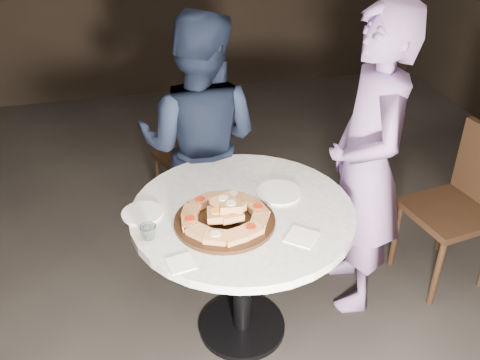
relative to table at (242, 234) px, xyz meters
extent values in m
plane|color=black|center=(-0.13, -0.05, -0.65)|extent=(7.00, 7.00, 0.00)
cylinder|color=black|center=(0.00, 0.00, -0.63)|extent=(0.52, 0.52, 0.03)
cylinder|color=black|center=(0.00, 0.00, -0.25)|extent=(0.11, 0.11, 0.73)
cylinder|color=silver|center=(0.00, 0.00, 0.13)|extent=(1.19, 1.19, 0.04)
cylinder|color=black|center=(-0.10, -0.09, 0.16)|extent=(0.59, 0.59, 0.02)
cube|color=#A87041|center=(0.05, -0.08, 0.19)|extent=(0.09, 0.11, 0.04)
cylinder|color=#B2290E|center=(0.05, -0.08, 0.21)|extent=(0.05, 0.05, 0.01)
cube|color=#A87041|center=(0.03, 0.00, 0.19)|extent=(0.12, 0.12, 0.04)
cube|color=#A87041|center=(-0.03, 0.05, 0.19)|extent=(0.12, 0.11, 0.04)
cylinder|color=beige|center=(-0.03, 0.05, 0.21)|extent=(0.06, 0.06, 0.01)
cube|color=#A87041|center=(-0.11, 0.07, 0.19)|extent=(0.10, 0.08, 0.04)
cube|color=#A87041|center=(-0.19, 0.04, 0.19)|extent=(0.12, 0.11, 0.04)
cylinder|color=#B2290E|center=(-0.19, 0.04, 0.21)|extent=(0.06, 0.06, 0.01)
cube|color=#A87041|center=(-0.25, -0.02, 0.19)|extent=(0.10, 0.12, 0.04)
cube|color=#A87041|center=(-0.26, -0.10, 0.19)|extent=(0.08, 0.10, 0.04)
cylinder|color=#B2290E|center=(-0.26, -0.10, 0.21)|extent=(0.05, 0.05, 0.01)
cube|color=#A87041|center=(-0.24, -0.17, 0.19)|extent=(0.12, 0.12, 0.04)
cube|color=#A87041|center=(-0.18, -0.23, 0.19)|extent=(0.12, 0.11, 0.04)
cylinder|color=beige|center=(-0.18, -0.23, 0.21)|extent=(0.06, 0.06, 0.01)
cube|color=#A87041|center=(-0.10, -0.25, 0.19)|extent=(0.11, 0.09, 0.04)
cube|color=#A87041|center=(-0.02, -0.22, 0.19)|extent=(0.12, 0.11, 0.04)
cylinder|color=#B2290E|center=(-0.02, -0.22, 0.21)|extent=(0.06, 0.06, 0.01)
cube|color=#A87041|center=(0.04, -0.16, 0.19)|extent=(0.11, 0.12, 0.04)
cube|color=#A87041|center=(-0.06, -0.07, 0.22)|extent=(0.11, 0.12, 0.04)
cylinder|color=#2D6B1E|center=(-0.06, -0.07, 0.24)|extent=(0.06, 0.06, 0.01)
cube|color=#A87041|center=(-0.13, -0.04, 0.22)|extent=(0.08, 0.10, 0.04)
cylinder|color=beige|center=(-0.13, -0.04, 0.24)|extent=(0.05, 0.05, 0.01)
cube|color=#A87041|center=(-0.15, -0.11, 0.22)|extent=(0.09, 0.11, 0.04)
cylinder|color=orange|center=(-0.15, -0.11, 0.24)|extent=(0.05, 0.05, 0.01)
cube|color=#A87041|center=(-0.08, -0.13, 0.22)|extent=(0.10, 0.08, 0.04)
cylinder|color=#B2290E|center=(-0.08, -0.13, 0.24)|extent=(0.05, 0.05, 0.01)
cube|color=#A87041|center=(-0.06, -0.07, 0.22)|extent=(0.12, 0.12, 0.04)
cylinder|color=#2D6B1E|center=(-0.06, -0.07, 0.24)|extent=(0.06, 0.06, 0.01)
cube|color=#A87041|center=(-0.08, -0.11, 0.25)|extent=(0.11, 0.09, 0.04)
cylinder|color=beige|center=(-0.08, -0.11, 0.27)|extent=(0.05, 0.05, 0.01)
cube|color=#A87041|center=(-0.10, -0.07, 0.25)|extent=(0.12, 0.11, 0.04)
cylinder|color=beige|center=(-0.10, -0.07, 0.27)|extent=(0.06, 0.06, 0.01)
cylinder|color=white|center=(-0.46, 0.07, 0.15)|extent=(0.20, 0.20, 0.01)
cylinder|color=white|center=(0.20, 0.09, 0.15)|extent=(0.22, 0.22, 0.01)
imported|color=silver|center=(-0.45, -0.12, 0.18)|extent=(0.08, 0.08, 0.07)
cube|color=white|center=(-0.34, -0.32, 0.15)|extent=(0.12, 0.12, 0.01)
cube|color=white|center=(0.20, -0.27, 0.15)|extent=(0.18, 0.18, 0.01)
cube|color=black|center=(-0.08, 1.24, -0.23)|extent=(0.51, 0.51, 0.04)
cube|color=black|center=(0.00, 1.06, -0.03)|extent=(0.37, 0.19, 0.41)
cylinder|color=black|center=(0.01, 1.46, -0.44)|extent=(0.04, 0.04, 0.41)
cylinder|color=black|center=(-0.29, 1.32, -0.44)|extent=(0.04, 0.04, 0.41)
cylinder|color=black|center=(0.14, 1.15, -0.44)|extent=(0.04, 0.04, 0.41)
cylinder|color=black|center=(-0.16, 1.02, -0.44)|extent=(0.04, 0.04, 0.41)
cube|color=black|center=(1.25, 0.14, -0.18)|extent=(0.50, 0.50, 0.04)
cylinder|color=black|center=(1.04, 0.30, -0.41)|extent=(0.04, 0.04, 0.47)
cylinder|color=black|center=(1.10, -0.07, -0.41)|extent=(0.04, 0.04, 0.47)
cylinder|color=black|center=(1.41, 0.36, -0.41)|extent=(0.04, 0.04, 0.47)
imported|color=black|center=(-0.08, 0.72, 0.13)|extent=(0.93, 0.84, 1.55)
imported|color=#7E649E|center=(0.69, 0.14, 0.20)|extent=(0.50, 0.67, 1.69)
camera|label=1|loc=(-0.50, -1.99, 1.58)|focal=40.00mm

